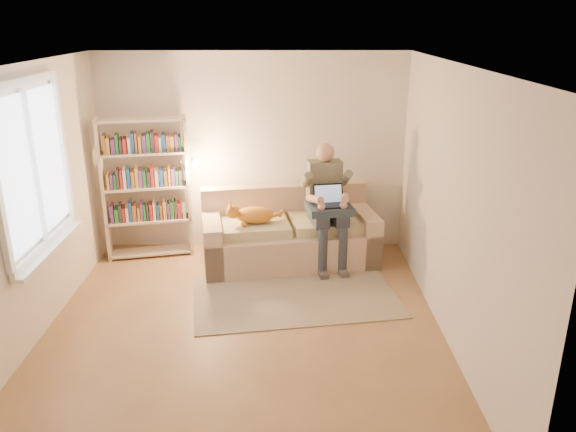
{
  "coord_description": "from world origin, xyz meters",
  "views": [
    {
      "loc": [
        0.42,
        -4.99,
        2.99
      ],
      "look_at": [
        0.46,
        1.0,
        0.86
      ],
      "focal_mm": 35.0,
      "sensor_mm": 36.0,
      "label": 1
    }
  ],
  "objects_px": {
    "person": "(327,198)",
    "bookshelf": "(146,181)",
    "laptop": "(331,200)",
    "sofa": "(289,236)",
    "cat": "(248,215)"
  },
  "relations": [
    {
      "from": "person",
      "to": "laptop",
      "type": "relative_size",
      "value": 3.76
    },
    {
      "from": "person",
      "to": "laptop",
      "type": "height_order",
      "value": "person"
    },
    {
      "from": "sofa",
      "to": "laptop",
      "type": "distance_m",
      "value": 0.78
    },
    {
      "from": "laptop",
      "to": "bookshelf",
      "type": "xyz_separation_m",
      "value": [
        -2.33,
        0.4,
        0.12
      ]
    },
    {
      "from": "cat",
      "to": "laptop",
      "type": "relative_size",
      "value": 1.71
    },
    {
      "from": "sofa",
      "to": "bookshelf",
      "type": "relative_size",
      "value": 1.26
    },
    {
      "from": "person",
      "to": "laptop",
      "type": "distance_m",
      "value": 0.14
    },
    {
      "from": "laptop",
      "to": "bookshelf",
      "type": "height_order",
      "value": "bookshelf"
    },
    {
      "from": "cat",
      "to": "laptop",
      "type": "distance_m",
      "value": 1.03
    },
    {
      "from": "sofa",
      "to": "bookshelf",
      "type": "height_order",
      "value": "bookshelf"
    },
    {
      "from": "sofa",
      "to": "person",
      "type": "distance_m",
      "value": 0.72
    },
    {
      "from": "person",
      "to": "bookshelf",
      "type": "height_order",
      "value": "bookshelf"
    },
    {
      "from": "cat",
      "to": "laptop",
      "type": "bearing_deg",
      "value": -8.94
    },
    {
      "from": "sofa",
      "to": "bookshelf",
      "type": "xyz_separation_m",
      "value": [
        -1.82,
        0.18,
        0.68
      ]
    },
    {
      "from": "cat",
      "to": "bookshelf",
      "type": "bearing_deg",
      "value": 153.45
    }
  ]
}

